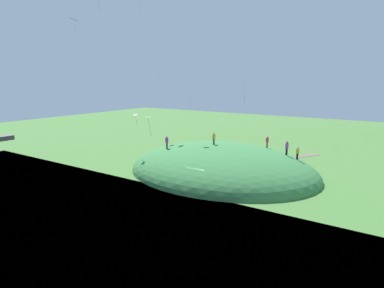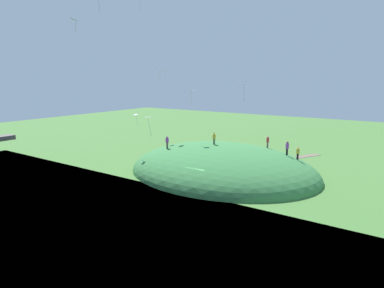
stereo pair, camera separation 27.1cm
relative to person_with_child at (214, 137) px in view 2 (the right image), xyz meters
The scene contains 15 objects.
ground_plane 8.44m from the person_with_child, 163.38° to the right, with size 160.00×160.00×0.00m, color #467535.
grass_hill 4.94m from the person_with_child, 85.84° to the right, with size 21.13×26.41×7.61m, color #3B7C41.
dirt_path 15.99m from the person_with_child, 26.77° to the right, with size 11.64×1.32×0.04m, color #6D5C4F.
person_with_child is the anchor object (origin of this frame).
person_watching_kites 7.55m from the person_with_child, 50.66° to the right, with size 0.50×0.50×1.70m.
person_on_hilltop 6.54m from the person_with_child, 117.04° to the left, with size 0.58×0.58×1.80m.
person_near_shore 9.65m from the person_with_child, 70.82° to the right, with size 0.57×0.57×1.85m.
person_walking_path 11.02m from the person_with_child, 73.85° to the right, with size 0.57×0.57×1.69m.
kite_0 16.01m from the person_with_child, 75.33° to the left, with size 1.22×1.17×2.17m.
kite_1 11.36m from the person_with_child, 114.70° to the left, with size 0.64×0.79×1.56m.
kite_2 22.61m from the person_with_child, 133.28° to the left, with size 1.26×1.23×1.52m.
kite_3 11.47m from the person_with_child, 130.17° to the right, with size 1.25×1.14×2.23m.
kite_4 13.63m from the person_with_child, 77.86° to the left, with size 1.06×0.83×1.22m.
kite_5 11.20m from the person_with_child, 166.08° to the left, with size 0.94×0.85×2.16m.
kite_6 7.29m from the person_with_child, 79.05° to the left, with size 0.67×0.82×2.02m.
Camera 2 is at (-30.97, -19.71, 12.48)m, focal length 30.28 mm.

